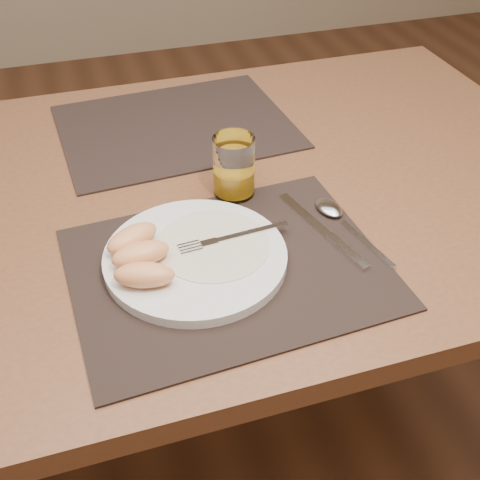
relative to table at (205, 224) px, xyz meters
name	(u,v)px	position (x,y,z in m)	size (l,w,h in m)	color
ground	(215,431)	(0.00, 0.00, -0.67)	(5.00, 5.00, 0.00)	brown
table	(205,224)	(0.00, 0.00, 0.00)	(1.40, 0.90, 0.75)	brown
placemat_near	(228,268)	(-0.02, -0.22, 0.09)	(0.45, 0.35, 0.00)	black
placemat_far	(176,126)	(0.00, 0.22, 0.09)	(0.45, 0.35, 0.00)	black
plate	(195,257)	(-0.06, -0.19, 0.10)	(0.27, 0.27, 0.02)	white
plate_dressing	(213,245)	(-0.03, -0.18, 0.10)	(0.17, 0.17, 0.00)	white
fork	(224,239)	(-0.01, -0.18, 0.11)	(0.18, 0.03, 0.00)	silver
knife	(329,236)	(0.15, -0.20, 0.09)	(0.07, 0.22, 0.01)	silver
spoon	(334,213)	(0.18, -0.15, 0.09)	(0.06, 0.19, 0.01)	silver
juice_glass	(234,169)	(0.04, -0.04, 0.13)	(0.07, 0.07, 0.10)	white
grapefruit_wedges	(139,255)	(-0.14, -0.19, 0.12)	(0.10, 0.15, 0.03)	#F5A364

